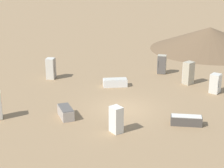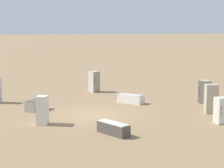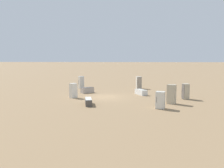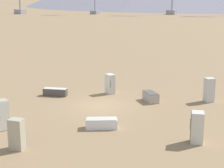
{
  "view_description": "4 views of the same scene",
  "coord_description": "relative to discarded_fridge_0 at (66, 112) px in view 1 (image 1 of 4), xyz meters",
  "views": [
    {
      "loc": [
        9.22,
        -21.61,
        9.98
      ],
      "look_at": [
        -0.73,
        -0.19,
        1.75
      ],
      "focal_mm": 60.0,
      "sensor_mm": 36.0,
      "label": 1
    },
    {
      "loc": [
        21.08,
        -8.51,
        5.19
      ],
      "look_at": [
        0.28,
        1.25,
        1.9
      ],
      "focal_mm": 60.0,
      "sensor_mm": 36.0,
      "label": 2
    },
    {
      "loc": [
        23.97,
        4.68,
        4.14
      ],
      "look_at": [
        -1.45,
        0.58,
        1.34
      ],
      "focal_mm": 35.0,
      "sensor_mm": 36.0,
      "label": 3
    },
    {
      "loc": [
        -13.14,
        22.56,
        7.97
      ],
      "look_at": [
        -1.11,
        0.24,
        1.81
      ],
      "focal_mm": 60.0,
      "sensor_mm": 36.0,
      "label": 4
    }
  ],
  "objects": [
    {
      "name": "discarded_fridge_3",
      "position": [
        5.49,
        9.86,
        0.57
      ],
      "size": [
        0.9,
        0.94,
        1.84
      ],
      "rotation": [
        0.0,
        0.0,
        1.16
      ],
      "color": "#B2A88E",
      "rests_on": "ground_plane"
    },
    {
      "name": "discarded_fridge_8",
      "position": [
        7.32,
        2.15,
        -0.05
      ],
      "size": [
        1.98,
        1.12,
        0.62
      ],
      "rotation": [
        0.0,
        0.0,
        5.02
      ],
      "color": "#4C4742",
      "rests_on": "ground_plane"
    },
    {
      "name": "discarded_fridge_5",
      "position": [
        -5.33,
        6.33,
        0.53
      ],
      "size": [
        0.88,
        0.89,
        1.76
      ],
      "rotation": [
        0.0,
        0.0,
        5.01
      ],
      "color": "beige",
      "rests_on": "ground_plane"
    },
    {
      "name": "ground_plane",
      "position": [
        2.78,
        2.83,
        -0.35
      ],
      "size": [
        1000.0,
        1000.0,
        0.0
      ],
      "primitive_type": "plane",
      "color": "#937551"
    },
    {
      "name": "dirt_mound",
      "position": [
        4.71,
        22.28,
        0.88
      ],
      "size": [
        12.87,
        12.87,
        2.46
      ],
      "color": "brown",
      "rests_on": "ground_plane"
    },
    {
      "name": "discarded_fridge_0",
      "position": [
        0.0,
        0.0,
        0.0
      ],
      "size": [
        1.66,
        1.64,
        0.71
      ],
      "rotation": [
        0.0,
        0.0,
        0.8
      ],
      "color": "#A89E93",
      "rests_on": "ground_plane"
    },
    {
      "name": "discarded_fridge_1",
      "position": [
        7.86,
        8.67,
        0.39
      ],
      "size": [
        0.83,
        0.86,
        1.48
      ],
      "rotation": [
        0.0,
        0.0,
        4.5
      ],
      "color": "beige",
      "rests_on": "ground_plane"
    },
    {
      "name": "discarded_fridge_4",
      "position": [
        2.7,
        11.62,
        0.48
      ],
      "size": [
        0.84,
        0.73,
        1.66
      ],
      "rotation": [
        0.0,
        0.0,
        3.33
      ],
      "color": "#B2A88E",
      "rests_on": "ground_plane"
    },
    {
      "name": "discarded_fridge_7",
      "position": [
        3.79,
        -0.53,
        0.45
      ],
      "size": [
        0.93,
        0.85,
        1.61
      ],
      "rotation": [
        0.0,
        0.0,
        1.06
      ],
      "color": "silver",
      "rests_on": "ground_plane"
    },
    {
      "name": "discarded_fridge_6",
      "position": [
        0.39,
        6.83,
        -0.05
      ],
      "size": [
        2.01,
        1.62,
        0.62
      ],
      "rotation": [
        0.0,
        0.0,
        2.11
      ],
      "color": "white",
      "rests_on": "ground_plane"
    }
  ]
}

